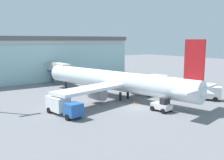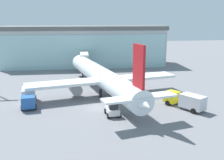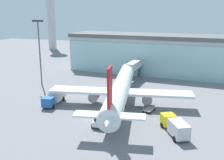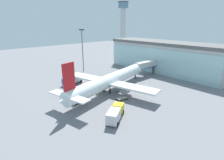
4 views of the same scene
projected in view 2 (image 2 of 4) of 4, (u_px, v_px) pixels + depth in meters
ground at (99, 107)px, 45.01m from camera, size 240.00×240.00×0.00m
terminal_building at (84, 46)px, 83.09m from camera, size 51.28×15.78×12.43m
jet_bridge at (84, 57)px, 72.34m from camera, size 2.74×11.23×5.62m
airplane at (102, 77)px, 52.22m from camera, size 30.17×39.86×11.50m
catering_truck at (29, 97)px, 46.09m from camera, size 3.19×7.51×2.65m
fuel_truck at (186, 100)px, 44.12m from camera, size 5.57×7.42×2.65m
baggage_cart at (138, 93)px, 51.63m from camera, size 2.14×3.07×1.50m
pushback_tug at (113, 110)px, 41.01m from camera, size 2.29×3.28×2.30m
safety_cone_nose at (106, 101)px, 47.46m from camera, size 0.36×0.36×0.55m
safety_cone_wingtip at (31, 94)px, 51.71m from camera, size 0.36×0.36×0.55m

